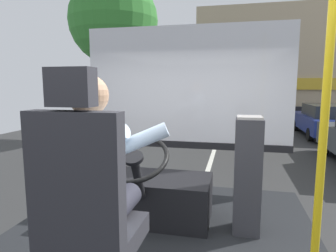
% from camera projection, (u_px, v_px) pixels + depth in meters
% --- Properties ---
extents(ground, '(18.00, 44.00, 0.06)m').
position_uv_depth(ground, '(217.00, 142.00, 10.76)').
color(ground, '#2F2F2F').
extents(driver_seat, '(0.48, 0.48, 1.32)m').
position_uv_depth(driver_seat, '(87.00, 215.00, 1.53)').
color(driver_seat, black).
rests_on(driver_seat, bus_floor).
extents(bus_driver, '(0.75, 0.53, 0.83)m').
position_uv_depth(bus_driver, '(95.00, 170.00, 1.60)').
color(bus_driver, '#282833').
rests_on(bus_driver, driver_seat).
extents(steering_console, '(1.10, 1.00, 0.84)m').
position_uv_depth(steering_console, '(150.00, 196.00, 2.71)').
color(steering_console, black).
rests_on(steering_console, bus_floor).
extents(handrail_pole, '(0.04, 0.04, 2.14)m').
position_uv_depth(handrail_pole, '(325.00, 118.00, 1.55)').
color(handrail_pole, gold).
rests_on(handrail_pole, bus_floor).
extents(fare_box, '(0.22, 0.24, 0.99)m').
position_uv_depth(fare_box, '(247.00, 175.00, 2.45)').
color(fare_box, '#333338').
rests_on(fare_box, bus_floor).
extents(windshield_panel, '(2.50, 0.08, 1.48)m').
position_uv_depth(windshield_panel, '(186.00, 101.00, 3.56)').
color(windshield_panel, silver).
extents(street_tree, '(3.28, 3.28, 6.07)m').
position_uv_depth(street_tree, '(114.00, 21.00, 10.86)').
color(street_tree, '#4C3828').
rests_on(street_tree, ground).
extents(shop_building, '(11.30, 5.47, 6.34)m').
position_uv_depth(shop_building, '(293.00, 67.00, 17.87)').
color(shop_building, tan).
rests_on(shop_building, ground).
extents(parked_car_blue, '(1.99, 4.12, 1.29)m').
position_uv_depth(parked_car_blue, '(328.00, 120.00, 11.74)').
color(parked_car_blue, navy).
rests_on(parked_car_blue, ground).
extents(parked_car_black, '(1.98, 4.33, 1.45)m').
position_uv_depth(parked_car_black, '(292.00, 107.00, 17.25)').
color(parked_car_black, black).
rests_on(parked_car_black, ground).
extents(parked_car_silver, '(1.99, 4.29, 1.29)m').
position_uv_depth(parked_car_silver, '(282.00, 104.00, 21.67)').
color(parked_car_silver, silver).
rests_on(parked_car_silver, ground).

